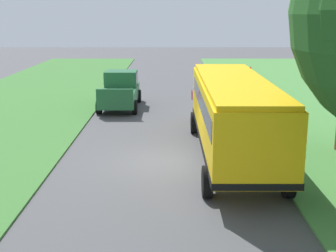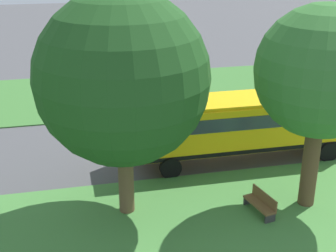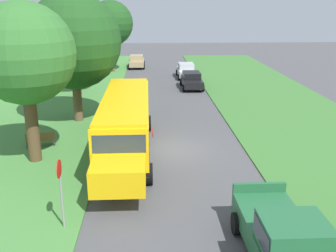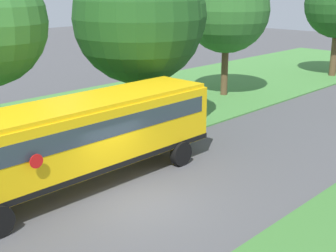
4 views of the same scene
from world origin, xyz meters
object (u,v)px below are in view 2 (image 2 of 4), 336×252
object	(u,v)px
oak_tree_beside_bus	(324,70)
park_bench	(261,203)
school_bus	(245,122)
oak_tree_roadside_mid	(116,77)

from	to	relation	value
oak_tree_beside_bus	park_bench	bearing A→B (deg)	96.98
school_bus	park_bench	world-z (taller)	school_bus
oak_tree_beside_bus	oak_tree_roadside_mid	xyz separation A→B (m)	(1.24, 7.49, -0.12)
school_bus	oak_tree_beside_bus	distance (m)	6.09
oak_tree_beside_bus	oak_tree_roadside_mid	bearing A→B (deg)	80.59
oak_tree_beside_bus	park_bench	size ratio (longest dim) A/B	4.88
oak_tree_roadside_mid	park_bench	xyz separation A→B (m)	(-1.51, -5.31, -5.07)
oak_tree_beside_bus	park_bench	distance (m)	5.64
oak_tree_roadside_mid	school_bus	bearing A→B (deg)	-61.91
oak_tree_beside_bus	oak_tree_roadside_mid	size ratio (longest dim) A/B	0.93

